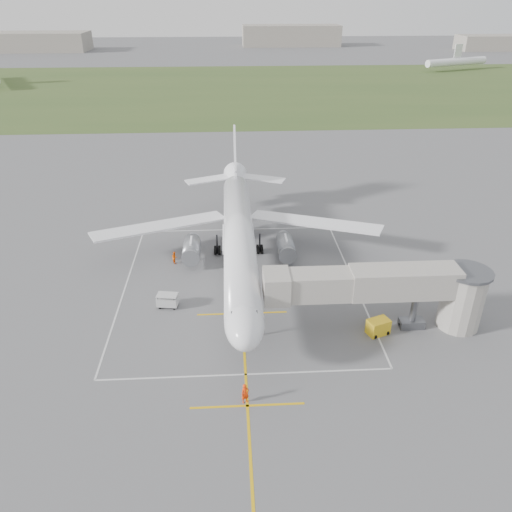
{
  "coord_description": "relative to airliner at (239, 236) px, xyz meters",
  "views": [
    {
      "loc": [
        -1.09,
        -55.97,
        32.03
      ],
      "look_at": [
        1.9,
        -4.0,
        4.0
      ],
      "focal_mm": 35.0,
      "sensor_mm": 36.0,
      "label": 1
    }
  ],
  "objects": [
    {
      "name": "ramp_worker_wing",
      "position": [
        -8.49,
        1.38,
        -3.58
      ],
      "size": [
        0.94,
        0.99,
        1.62
      ],
      "primitive_type": "imported",
      "rotation": [
        0.0,
        0.0,
        2.14
      ],
      "color": "#F95D07",
      "rests_on": "ground"
    },
    {
      "name": "apron_markings",
      "position": [
        0.0,
        -6.57,
        -4.38
      ],
      "size": [
        28.2,
        60.0,
        0.01
      ],
      "color": "#E4AE0D",
      "rests_on": "ground"
    },
    {
      "name": "jet_bridge",
      "position": [
        15.72,
        -14.25,
        0.35
      ],
      "size": [
        23.4,
        5.0,
        7.2
      ],
      "color": "gray",
      "rests_on": "ground"
    },
    {
      "name": "distant_hangars",
      "position": [
        -16.15,
        264.44,
        0.78
      ],
      "size": [
        345.0,
        49.0,
        12.0
      ],
      "color": "gray",
      "rests_on": "ground"
    },
    {
      "name": "gpu_unit",
      "position": [
        14.11,
        -15.2,
        -3.57
      ],
      "size": [
        2.6,
        2.2,
        1.67
      ],
      "rotation": [
        0.0,
        0.0,
        0.37
      ],
      "color": "gold",
      "rests_on": "ground"
    },
    {
      "name": "baggage_cart",
      "position": [
        -8.38,
        -8.91,
        -3.57
      ],
      "size": [
        2.5,
        1.73,
        1.61
      ],
      "rotation": [
        0.0,
        0.0,
        -0.16
      ],
      "color": "silver",
      "rests_on": "ground"
    },
    {
      "name": "ramp_worker_nose",
      "position": [
        -0.17,
        -24.29,
        -3.42
      ],
      "size": [
        0.83,
        0.7,
        1.95
      ],
      "primitive_type": "imported",
      "rotation": [
        0.0,
        0.0,
        0.38
      ],
      "color": "#FF3808",
      "rests_on": "ground"
    },
    {
      "name": "ground",
      "position": [
        0.0,
        -0.75,
        -4.39
      ],
      "size": [
        700.0,
        700.0,
        0.0
      ],
      "primitive_type": "plane",
      "color": "#555557",
      "rests_on": "ground"
    },
    {
      "name": "grass_strip",
      "position": [
        0.0,
        129.25,
        -4.38
      ],
      "size": [
        700.0,
        120.0,
        0.02
      ],
      "primitive_type": "cube",
      "color": "#395224",
      "rests_on": "ground"
    },
    {
      "name": "airliner",
      "position": [
        0.0,
        0.0,
        0.0
      ],
      "size": [
        38.93,
        46.75,
        13.52
      ],
      "color": "white",
      "rests_on": "ground"
    },
    {
      "name": "distant_aircraft",
      "position": [
        5.68,
        157.47,
        -0.8
      ],
      "size": [
        212.87,
        48.35,
        8.85
      ],
      "color": "white",
      "rests_on": "ground"
    }
  ]
}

